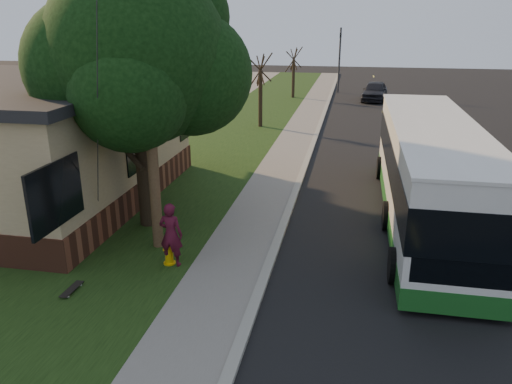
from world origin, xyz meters
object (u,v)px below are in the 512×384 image
(bare_tree_near, at_px, (260,91))
(dumpster, at_px, (89,154))
(traffic_signal, at_px, (340,56))
(utility_pole, at_px, (147,84))
(bare_tree_far, at_px, (293,73))
(fire_hydrant, at_px, (169,251))
(distant_car, at_px, (375,91))
(skateboard_main, at_px, (72,289))
(leafy_tree, at_px, (140,57))
(transit_bus, at_px, (429,170))
(skateboarder, at_px, (171,235))

(bare_tree_near, bearing_deg, dumpster, -119.54)
(traffic_signal, bearing_deg, utility_pole, -96.58)
(bare_tree_far, bearing_deg, bare_tree_near, -92.39)
(bare_tree_near, bearing_deg, fire_hydrant, -87.14)
(bare_tree_far, bearing_deg, distant_car, -0.16)
(utility_pole, distance_m, skateboard_main, 5.41)
(bare_tree_far, relative_size, dumpster, 2.40)
(bare_tree_far, relative_size, skateboard_main, 5.10)
(leafy_tree, relative_size, dumpster, 4.64)
(traffic_signal, relative_size, dumpster, 3.27)
(utility_pole, bearing_deg, bare_tree_far, 89.40)
(leafy_tree, xyz_separation_m, dumpster, (-5.03, 5.30, -4.48))
(traffic_signal, bearing_deg, skateboard_main, -97.77)
(fire_hydrant, bearing_deg, transit_bus, 33.22)
(leafy_tree, bearing_deg, traffic_signal, 81.53)
(bare_tree_far, bearing_deg, utility_pole, -90.60)
(utility_pole, height_order, distant_car, utility_pole)
(bare_tree_near, height_order, distant_car, bare_tree_near)
(skateboarder, height_order, dumpster, skateboarder)
(leafy_tree, xyz_separation_m, transit_bus, (8.58, 1.94, -3.45))
(fire_hydrant, xyz_separation_m, utility_pole, (-0.71, 0.99, 4.20))
(leafy_tree, bearing_deg, utility_pole, -62.40)
(bare_tree_far, bearing_deg, skateboarder, -89.05)
(transit_bus, height_order, dumpster, transit_bus)
(transit_bus, distance_m, skateboard_main, 10.99)
(utility_pole, height_order, bare_tree_near, utility_pole)
(leafy_tree, height_order, skateboarder, leafy_tree)
(leafy_tree, distance_m, skateboard_main, 6.73)
(utility_pole, relative_size, bare_tree_far, 2.25)
(fire_hydrant, height_order, bare_tree_far, bare_tree_far)
(traffic_signal, height_order, distant_car, traffic_signal)
(traffic_signal, relative_size, transit_bus, 0.46)
(utility_pole, xyz_separation_m, distant_car, (6.85, 28.99, -3.87))
(leafy_tree, bearing_deg, skateboard_main, -92.78)
(leafy_tree, relative_size, bare_tree_near, 1.81)
(skateboarder, bearing_deg, dumpster, -46.19)
(transit_bus, distance_m, distant_car, 25.42)
(dumpster, bearing_deg, traffic_signal, 69.58)
(bare_tree_far, xyz_separation_m, skateboarder, (0.50, -30.03, -1.07))
(fire_hydrant, height_order, leafy_tree, leafy_tree)
(utility_pole, relative_size, skateboarder, 5.25)
(transit_bus, xyz_separation_m, skateboarder, (-6.91, -4.63, -0.78))
(leafy_tree, height_order, transit_bus, leafy_tree)
(fire_hydrant, height_order, skateboard_main, fire_hydrant)
(traffic_signal, bearing_deg, skateboarder, -95.04)
(utility_pole, bearing_deg, dumpster, 130.29)
(leafy_tree, bearing_deg, bare_tree_far, 87.55)
(transit_bus, relative_size, skateboarder, 6.88)
(bare_tree_far, relative_size, transit_bus, 0.34)
(bare_tree_near, relative_size, transit_bus, 0.36)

